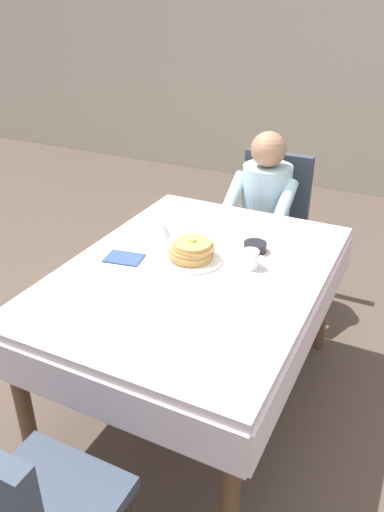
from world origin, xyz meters
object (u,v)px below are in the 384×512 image
Objects in this scene: knife_right_of_plate at (229,271)px; fork_left_of_plate at (154,253)px; syrup_pitcher at (163,229)px; breakfast_stack at (192,250)px; chair_diner at (270,217)px; cup_coffee at (251,259)px; spoon_near_edge at (153,291)px; diner_person at (264,205)px; dining_table_main at (194,286)px; bowl_butter at (255,247)px; plate_breakfast at (192,259)px.

fork_left_of_plate is at bearing 84.71° from knife_right_of_plate.
breakfast_stack is at bearing -34.86° from syrup_pitcher.
chair_diner is 5.17× the size of fork_left_of_plate.
chair_diner is at bearing 103.12° from cup_coffee.
chair_diner reaches higher than knife_right_of_plate.
fork_left_of_plate is at bearing 127.51° from spoon_near_edge.
breakfast_stack is 0.20m from fork_left_of_plate.
fork_left_of_plate is at bearing 79.40° from chair_diner.
knife_right_of_plate is 1.33× the size of spoon_near_edge.
knife_right_of_plate and spoon_near_edge have the same top height.
diner_person is 0.99m from knife_right_of_plate.
dining_table_main is 0.26m from fork_left_of_plate.
syrup_pitcher reaches higher than bowl_butter.
diner_person is 5.28× the size of breakfast_stack.
chair_diner is 0.94m from bowl_butter.
diner_person is 0.93m from cup_coffee.
spoon_near_edge is (-0.07, -0.25, 0.09)m from dining_table_main.
knife_right_of_plate is at bearing -95.21° from fork_left_of_plate.
plate_breakfast is 1.87× the size of spoon_near_edge.
plate_breakfast is at bearing -136.41° from bowl_butter.
cup_coffee is (0.22, 0.12, 0.13)m from dining_table_main.
chair_diner is 1.01m from syrup_pitcher.
syrup_pitcher is 0.44× the size of fork_left_of_plate.
cup_coffee is 0.52m from syrup_pitcher.
syrup_pitcher is 0.20m from fork_left_of_plate.
diner_person is at bearing -17.47° from fork_left_of_plate.
dining_table_main is at bearing 82.89° from spoon_near_edge.
bowl_butter is at bearing -14.13° from knife_right_of_plate.
chair_diner reaches higher than fork_left_of_plate.
cup_coffee is at bearing 103.12° from chair_diner.
fork_left_of_plate is at bearing -174.91° from breakfast_stack.
spoon_near_edge is (-0.02, -0.31, -0.05)m from breakfast_stack.
syrup_pitcher is at bearing 145.81° from plate_breakfast.
knife_right_of_plate is (0.17, -0.97, 0.07)m from diner_person.
chair_diner is at bearing -15.81° from fork_left_of_plate.
diner_person is at bearing 91.32° from dining_table_main.
dining_table_main is at bearing -56.34° from plate_breakfast.
syrup_pitcher is at bearing 122.78° from spoon_near_edge.
breakfast_stack is (-0.02, -0.95, 0.13)m from diner_person.
breakfast_stack is 1.93× the size of bowl_butter.
spoon_near_edge is at bearing 138.78° from knife_right_of_plate.
chair_diner reaches higher than bowl_butter.
cup_coffee is 1.41× the size of syrup_pitcher.
spoon_near_edge is at bearing -127.74° from cup_coffee.
chair_diner is 8.23× the size of cup_coffee.
dining_table_main is 8.47× the size of fork_left_of_plate.
fork_left_of_plate reaches higher than dining_table_main.
breakfast_stack is at bearing 93.95° from spoon_near_edge.
cup_coffee is 1.03× the size of bowl_butter.
diner_person is 0.83m from syrup_pitcher.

